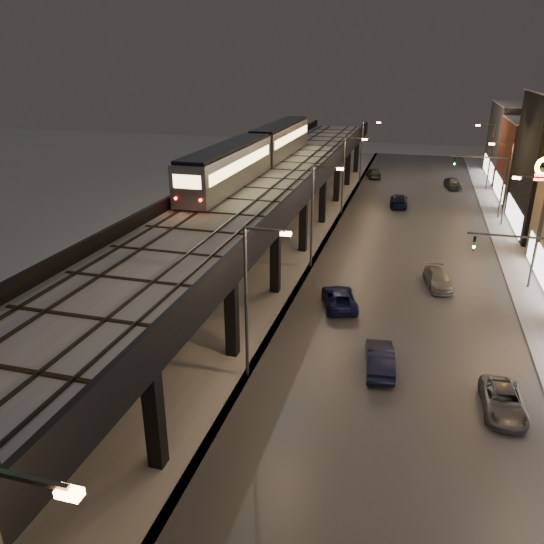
# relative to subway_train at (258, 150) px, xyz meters

# --- Properties ---
(road_surface) EXTENTS (17.00, 120.00, 0.06)m
(road_surface) POSITION_rel_subway_train_xyz_m (16.00, -6.05, -8.34)
(road_surface) COLOR #46474D
(road_surface) RESTS_ON ground
(sidewalk_right) EXTENTS (4.00, 120.00, 0.14)m
(sidewalk_right) POSITION_rel_subway_train_xyz_m (26.00, -6.05, -8.30)
(sidewalk_right) COLOR #9FA1A8
(sidewalk_right) RESTS_ON ground
(under_viaduct_pavement) EXTENTS (11.00, 120.00, 0.06)m
(under_viaduct_pavement) POSITION_rel_subway_train_xyz_m (2.50, -6.05, -8.34)
(under_viaduct_pavement) COLOR #9FA1A8
(under_viaduct_pavement) RESTS_ON ground
(elevated_viaduct) EXTENTS (9.00, 100.00, 6.30)m
(elevated_viaduct) POSITION_rel_subway_train_xyz_m (2.50, -9.21, -2.75)
(elevated_viaduct) COLOR black
(elevated_viaduct) RESTS_ON ground
(viaduct_trackbed) EXTENTS (8.40, 100.00, 0.32)m
(viaduct_trackbed) POSITION_rel_subway_train_xyz_m (2.49, -9.08, -1.98)
(viaduct_trackbed) COLOR #B2B7C1
(viaduct_trackbed) RESTS_ON elevated_viaduct
(viaduct_parapet_streetside) EXTENTS (0.30, 100.00, 1.10)m
(viaduct_parapet_streetside) POSITION_rel_subway_train_xyz_m (6.85, -9.05, -1.52)
(viaduct_parapet_streetside) COLOR black
(viaduct_parapet_streetside) RESTS_ON elevated_viaduct
(viaduct_parapet_far) EXTENTS (0.30, 100.00, 1.10)m
(viaduct_parapet_far) POSITION_rel_subway_train_xyz_m (-1.85, -9.05, -1.52)
(viaduct_parapet_far) COLOR black
(viaduct_parapet_far) RESTS_ON elevated_viaduct
(building_f) EXTENTS (12.20, 16.20, 11.16)m
(building_f) POSITION_rel_subway_train_xyz_m (32.49, 34.95, -2.79)
(building_f) COLOR #3C3C41
(building_f) RESTS_ON ground
(streetlight_left_1) EXTENTS (2.57, 0.28, 9.00)m
(streetlight_left_1) POSITION_rel_subway_train_xyz_m (8.07, -28.05, -3.13)
(streetlight_left_1) COLOR #38383A
(streetlight_left_1) RESTS_ON ground
(streetlight_left_2) EXTENTS (2.57, 0.28, 9.00)m
(streetlight_left_2) POSITION_rel_subway_train_xyz_m (8.07, -10.05, -3.13)
(streetlight_left_2) COLOR #38383A
(streetlight_left_2) RESTS_ON ground
(streetlight_right_2) EXTENTS (2.56, 0.28, 9.00)m
(streetlight_right_2) POSITION_rel_subway_train_xyz_m (25.23, -10.05, -3.13)
(streetlight_right_2) COLOR #38383A
(streetlight_right_2) RESTS_ON ground
(streetlight_left_3) EXTENTS (2.57, 0.28, 9.00)m
(streetlight_left_3) POSITION_rel_subway_train_xyz_m (8.07, 7.95, -3.13)
(streetlight_left_3) COLOR #38383A
(streetlight_left_3) RESTS_ON ground
(streetlight_right_3) EXTENTS (2.56, 0.28, 9.00)m
(streetlight_right_3) POSITION_rel_subway_train_xyz_m (25.23, 7.95, -3.13)
(streetlight_right_3) COLOR #38383A
(streetlight_right_3) RESTS_ON ground
(streetlight_left_4) EXTENTS (2.57, 0.28, 9.00)m
(streetlight_left_4) POSITION_rel_subway_train_xyz_m (8.07, 25.95, -3.13)
(streetlight_left_4) COLOR #38383A
(streetlight_left_4) RESTS_ON ground
(streetlight_right_4) EXTENTS (2.56, 0.28, 9.00)m
(streetlight_right_4) POSITION_rel_subway_train_xyz_m (25.23, 25.95, -3.13)
(streetlight_right_4) COLOR #38383A
(streetlight_right_4) RESTS_ON ground
(traffic_light_rig_a) EXTENTS (6.10, 0.34, 7.00)m
(traffic_light_rig_a) POSITION_rel_subway_train_xyz_m (24.34, -19.06, -3.87)
(traffic_light_rig_a) COLOR #38383A
(traffic_light_rig_a) RESTS_ON ground
(traffic_light_rig_b) EXTENTS (6.10, 0.34, 7.00)m
(traffic_light_rig_b) POSITION_rel_subway_train_xyz_m (24.34, 10.94, -3.87)
(traffic_light_rig_b) COLOR #38383A
(traffic_light_rig_b) RESTS_ON ground
(subway_train) EXTENTS (2.95, 35.81, 3.52)m
(subway_train) POSITION_rel_subway_train_xyz_m (0.00, 0.00, 0.00)
(subway_train) COLOR gray
(subway_train) RESTS_ON viaduct_trackbed
(car_near_white) EXTENTS (2.12, 4.65, 1.48)m
(car_near_white) POSITION_rel_subway_train_xyz_m (15.07, -25.45, -7.63)
(car_near_white) COLOR black
(car_near_white) RESTS_ON ground
(car_mid_silver) EXTENTS (3.52, 5.26, 1.34)m
(car_mid_silver) POSITION_rel_subway_train_xyz_m (11.47, -17.49, -7.70)
(car_mid_silver) COLOR #11164A
(car_mid_silver) RESTS_ON ground
(car_mid_dark) EXTENTS (2.32, 5.20, 1.48)m
(car_mid_dark) POSITION_rel_subway_train_xyz_m (14.14, 13.26, -7.63)
(car_mid_dark) COLOR black
(car_mid_dark) RESTS_ON ground
(car_far_white) EXTENTS (2.90, 4.80, 1.53)m
(car_far_white) POSITION_rel_subway_train_xyz_m (9.47, 30.03, -7.60)
(car_far_white) COLOR #3B3F47
(car_far_white) RESTS_ON ground
(car_onc_dark) EXTENTS (2.15, 4.43, 1.22)m
(car_onc_dark) POSITION_rel_subway_train_xyz_m (21.55, -27.80, -7.76)
(car_onc_dark) COLOR #55585D
(car_onc_dark) RESTS_ON ground
(car_onc_white) EXTENTS (2.68, 4.71, 1.29)m
(car_onc_white) POSITION_rel_subway_train_xyz_m (18.53, -11.73, -7.72)
(car_onc_white) COLOR gray
(car_onc_white) RESTS_ON ground
(car_onc_red) EXTENTS (2.68, 4.72, 1.52)m
(car_onc_red) POSITION_rel_subway_train_xyz_m (21.00, 25.53, -7.61)
(car_onc_red) COLOR #3C3F47
(car_onc_red) RESTS_ON ground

